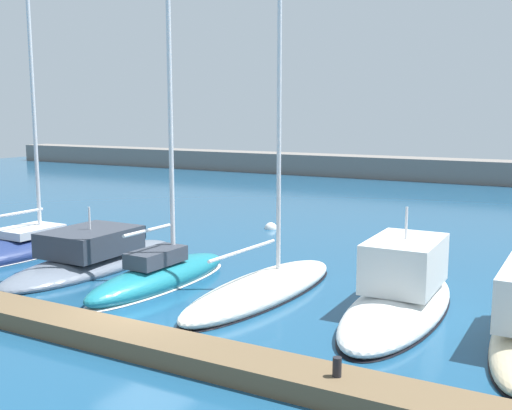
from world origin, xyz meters
The scene contains 10 objects.
ground_plane centered at (0.00, 0.00, 0.00)m, with size 120.00×120.00×0.00m, color navy.
dock_pier centered at (0.00, -1.75, 0.25)m, with size 25.80×1.44×0.51m, color brown.
breakwater_seawall centered at (0.00, 43.24, 1.02)m, with size 108.00×3.47×2.05m, color slate.
sailboat_navy_nearest centered at (-10.69, 4.93, 0.32)m, with size 3.15×9.93×19.02m.
motorboat_slate_second centered at (-6.16, 4.28, 0.39)m, with size 3.17×9.21×2.86m.
sailboat_teal_third centered at (-2.13, 3.45, 0.50)m, with size 2.14×7.40×15.90m.
sailboat_ivory_fourth centered at (1.76, 4.11, 0.28)m, with size 2.94×8.79×13.75m.
motorboat_white_fifth centered at (6.39, 4.64, 0.58)m, with size 2.80×8.49×3.69m.
mooring_buoy_white centered at (-3.64, 15.01, 0.00)m, with size 0.69×0.69×0.69m, color white.
dock_bollard centered at (6.78, -1.75, 0.73)m, with size 0.20×0.20×0.44m, color black.
Camera 1 is at (11.31, -13.56, 6.22)m, focal length 42.46 mm.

